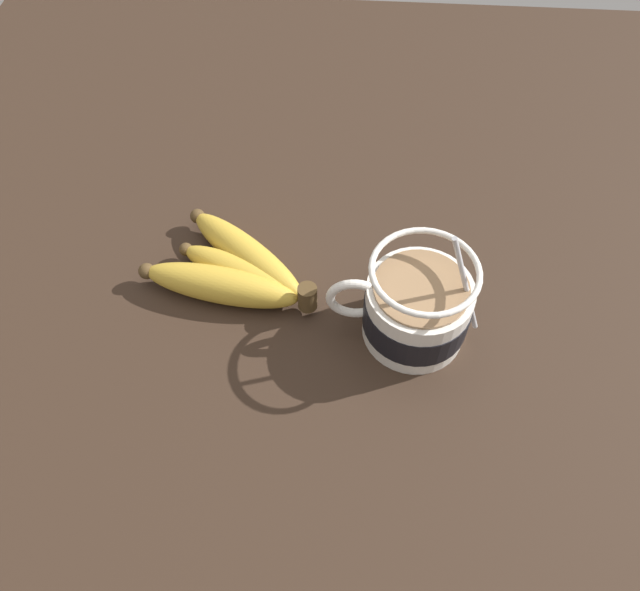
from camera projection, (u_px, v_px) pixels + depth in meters
The scene contains 3 objects.
table at pixel (390, 339), 65.71cm from camera, with size 126.13×126.13×3.87cm.
coffee_mug at pixel (416, 312), 60.49cm from camera, with size 15.35×10.48×14.67cm.
banana_bunch at pixel (235, 271), 66.21cm from camera, with size 19.25×14.20×4.20cm.
Camera 1 is at (4.86, 34.97, 58.03)cm, focal length 35.00 mm.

